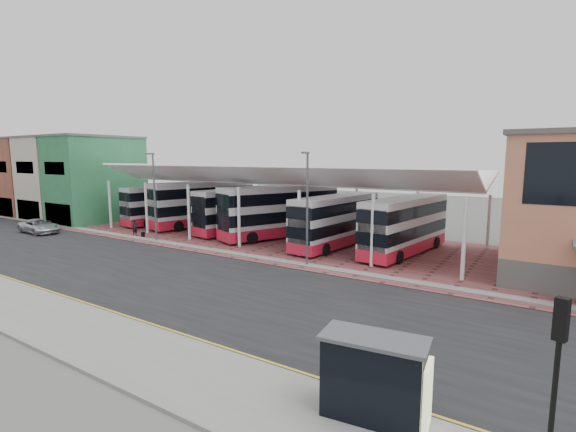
# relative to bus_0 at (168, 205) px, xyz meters

# --- Properties ---
(ground) EXTENTS (140.00, 140.00, 0.00)m
(ground) POSITION_rel_bus_0_xyz_m (21.41, -14.29, -2.23)
(ground) COLOR #4A4C48
(road) EXTENTS (120.00, 14.00, 0.02)m
(road) POSITION_rel_bus_0_xyz_m (21.41, -15.29, -2.22)
(road) COLOR black
(road) RESTS_ON ground
(forecourt) EXTENTS (72.00, 16.00, 0.06)m
(forecourt) POSITION_rel_bus_0_xyz_m (23.41, -1.29, -2.20)
(forecourt) COLOR brown
(forecourt) RESTS_ON ground
(sidewalk) EXTENTS (120.00, 4.00, 0.14)m
(sidewalk) POSITION_rel_bus_0_xyz_m (21.41, -23.29, -2.16)
(sidewalk) COLOR slate
(sidewalk) RESTS_ON ground
(north_kerb) EXTENTS (120.00, 0.80, 0.14)m
(north_kerb) POSITION_rel_bus_0_xyz_m (21.41, -8.09, -2.16)
(north_kerb) COLOR slate
(north_kerb) RESTS_ON ground
(yellow_line_near) EXTENTS (120.00, 0.12, 0.01)m
(yellow_line_near) POSITION_rel_bus_0_xyz_m (21.41, -21.29, -2.20)
(yellow_line_near) COLOR gold
(yellow_line_near) RESTS_ON road
(yellow_line_far) EXTENTS (120.00, 0.12, 0.01)m
(yellow_line_far) POSITION_rel_bus_0_xyz_m (21.41, -20.99, -2.20)
(yellow_line_far) COLOR gold
(yellow_line_far) RESTS_ON road
(canopy) EXTENTS (37.00, 11.63, 7.07)m
(canopy) POSITION_rel_bus_0_xyz_m (15.41, -0.36, 3.57)
(canopy) COLOR white
(canopy) RESTS_ON ground
(shop_green) EXTENTS (6.40, 10.20, 10.22)m
(shop_green) POSITION_rel_bus_0_xyz_m (-8.59, -3.32, 2.89)
(shop_green) COLOR #2D7545
(shop_green) RESTS_ON ground
(shop_cream) EXTENTS (6.40, 10.20, 10.22)m
(shop_cream) POSITION_rel_bus_0_xyz_m (-15.09, -3.32, 2.89)
(shop_cream) COLOR #B7AE9C
(shop_cream) RESTS_ON ground
(shop_brick) EXTENTS (6.40, 10.20, 10.22)m
(shop_brick) POSITION_rel_bus_0_xyz_m (-21.59, -3.32, 2.89)
(shop_brick) COLOR brown
(shop_brick) RESTS_ON ground
(shop_ochre) EXTENTS (6.40, 10.20, 10.22)m
(shop_ochre) POSITION_rel_bus_0_xyz_m (-28.09, -3.32, 2.89)
(shop_ochre) COLOR tan
(shop_ochre) RESTS_ON ground
(lamp_west) EXTENTS (0.16, 0.90, 8.07)m
(lamp_west) POSITION_rel_bus_0_xyz_m (7.41, -8.02, 2.13)
(lamp_west) COLOR #4F5157
(lamp_west) RESTS_ON ground
(lamp_east) EXTENTS (0.16, 0.90, 8.07)m
(lamp_east) POSITION_rel_bus_0_xyz_m (23.41, -8.02, 2.13)
(lamp_east) COLOR #4F5157
(lamp_east) RESTS_ON ground
(bus_0) EXTENTS (4.25, 10.85, 4.36)m
(bus_0) POSITION_rel_bus_0_xyz_m (0.00, 0.00, 0.00)
(bus_0) COLOR silver
(bus_0) RESTS_ON forecourt
(bus_1) EXTENTS (5.71, 12.33, 4.95)m
(bus_1) POSITION_rel_bus_0_xyz_m (4.94, 0.65, 0.29)
(bus_1) COLOR silver
(bus_1) RESTS_ON forecourt
(bus_2) EXTENTS (4.49, 11.10, 4.46)m
(bus_2) POSITION_rel_bus_0_xyz_m (11.05, 0.09, 0.05)
(bus_2) COLOR silver
(bus_2) RESTS_ON forecourt
(bus_3) EXTENTS (7.25, 12.14, 4.95)m
(bus_3) POSITION_rel_bus_0_xyz_m (15.84, -0.23, 0.29)
(bus_3) COLOR silver
(bus_3) RESTS_ON forecourt
(bus_4) EXTENTS (3.52, 10.84, 4.39)m
(bus_4) POSITION_rel_bus_0_xyz_m (22.29, -1.16, 0.01)
(bus_4) COLOR silver
(bus_4) RESTS_ON forecourt
(bus_5) EXTENTS (3.97, 11.09, 4.47)m
(bus_5) POSITION_rel_bus_0_xyz_m (28.09, -0.52, 0.05)
(bus_5) COLOR silver
(bus_5) RESTS_ON forecourt
(silver_car) EXTENTS (5.24, 2.60, 1.43)m
(silver_car) POSITION_rel_bus_0_xyz_m (-6.15, -11.53, -1.49)
(silver_car) COLOR silver
(silver_car) RESTS_ON road
(pedestrian) EXTENTS (0.45, 0.64, 1.68)m
(pedestrian) POSITION_rel_bus_0_xyz_m (3.81, -7.57, -1.33)
(pedestrian) COLOR black
(pedestrian) RESTS_ON forecourt
(suitcase) EXTENTS (0.31, 0.22, 0.53)m
(suitcase) POSITION_rel_bus_0_xyz_m (4.93, -7.55, -1.90)
(suitcase) COLOR black
(suitcase) RESTS_ON forecourt
(bus_shelter) EXTENTS (3.23, 1.78, 2.47)m
(bus_shelter) POSITION_rel_bus_0_xyz_m (34.22, -22.48, -0.55)
(bus_shelter) COLOR black
(bus_shelter) RESTS_ON sidewalk
(traffic_signal_west) EXTENTS (0.35, 0.31, 4.35)m
(traffic_signal_west) POSITION_rel_bus_0_xyz_m (38.29, -21.89, 0.81)
(traffic_signal_west) COLOR black
(traffic_signal_west) RESTS_ON sidewalk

